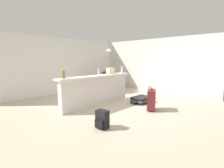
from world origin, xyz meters
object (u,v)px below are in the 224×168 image
Objects in this scene: bottle_amber at (64,75)px; dining_chair_near_partition at (119,82)px; bottle_white at (122,70)px; bottle_clear at (99,72)px; dining_table at (110,78)px; dining_chair_far_side at (103,80)px; suitcase_flat_black at (141,100)px; grocery_bag at (110,71)px; pendant_lamp at (109,50)px; backpack_black at (102,120)px; suitcase_upright_maroon at (151,100)px.

bottle_amber is 0.24× the size of dining_chair_near_partition.
bottle_clear is at bearing -178.10° from bottle_white.
dining_table is 0.56m from dining_chair_far_side.
suitcase_flat_black is (-0.81, -1.77, -0.41)m from dining_chair_near_partition.
grocery_bag is at bearing 169.38° from bottle_white.
backpack_black is (-3.19, -2.88, -1.78)m from pendant_lamp.
grocery_bag is at bearing 90.51° from suitcase_upright_maroon.
bottle_amber is at bearing 175.69° from bottle_clear.
pendant_lamp reaches higher than dining_chair_near_partition.
grocery_bag is 0.28× the size of dining_chair_near_partition.
dining_table is (0.83, 1.43, -0.50)m from bottle_white.
bottle_amber reaches higher than suitcase_upright_maroon.
bottle_amber reaches higher than grocery_bag.
dining_chair_near_partition is (3.32, 0.82, -0.61)m from bottle_amber.
suitcase_flat_black is at bearing -114.66° from dining_chair_near_partition.
suitcase_upright_maroon is (-0.51, -1.61, -0.81)m from bottle_white.
bottle_white is 0.97× the size of grocery_bag.
backpack_black is at bearing -140.77° from grocery_bag.
bottle_clear reaches higher than bottle_amber.
pendant_lamp is at bearing 62.48° from bottle_white.
bottle_amber is 1.79m from backpack_black.
suitcase_upright_maroon is at bearing -118.68° from dining_chair_near_partition.
dining_chair_far_side is at bearing 66.41° from bottle_white.
bottle_clear is 2.98m from dining_chair_far_side.
grocery_bag is at bearing 11.12° from bottle_clear.
bottle_amber is at bearing -157.20° from pendant_lamp.
bottle_clear reaches higher than dining_chair_near_partition.
suitcase_flat_black is (0.03, -0.90, -1.03)m from bottle_white.
backpack_black is at bearing -166.97° from suitcase_flat_black.
pendant_lamp is 4.65m from backpack_black.
grocery_bag is at bearing 119.12° from suitcase_flat_black.
dining_table is at bearing 35.38° from bottle_clear.
suitcase_upright_maroon is (-1.24, -3.01, -1.65)m from pendant_lamp.
suitcase_flat_black is (0.56, -1.00, -1.02)m from grocery_bag.
bottle_amber is 3.47m from dining_chair_near_partition.
dining_chair_far_side is (1.39, 1.87, -0.61)m from grocery_bag.
bottle_clear is 1.85m from suitcase_flat_black.
bottle_white is 1.87m from suitcase_upright_maroon.
grocery_bag reaches higher than dining_table.
bottle_amber reaches higher than backpack_black.
bottle_clear reaches higher than suitcase_flat_black.
dining_table is at bearing 66.17° from suitcase_upright_maroon.
grocery_bag is at bearing -150.69° from dining_chair_near_partition.
bottle_clear is (1.24, -0.09, 0.00)m from bottle_amber.
bottle_clear is 0.28× the size of suitcase_flat_black.
dining_table is at bearing 22.63° from bottle_amber.
grocery_bag reaches higher than dining_chair_far_side.
bottle_white is 0.54m from grocery_bag.
bottle_clear reaches higher than grocery_bag.
bottle_white reaches higher than dining_table.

